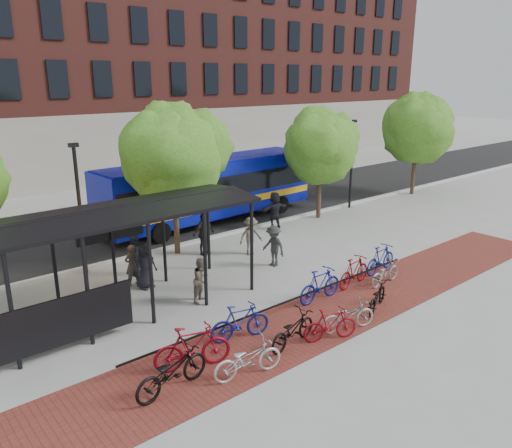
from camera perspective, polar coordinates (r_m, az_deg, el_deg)
ground at (r=21.48m, az=2.56°, el=-3.85°), size 160.00×160.00×0.00m
asphalt_street at (r=27.61m, az=-8.71°, el=0.63°), size 160.00×8.00×0.01m
curb at (r=24.39m, az=-3.79°, el=-1.21°), size 160.00×0.25×0.12m
brick_strip at (r=16.96m, az=9.07°, el=-9.83°), size 24.00×3.00×0.01m
bike_rack_rail at (r=16.66m, az=3.71°, el=-10.16°), size 12.00×0.05×0.95m
building_brick at (r=47.24m, az=-10.44°, el=19.33°), size 55.00×14.00×20.00m
bus_shelter at (r=15.99m, az=-18.11°, el=-0.56°), size 10.60×3.07×3.60m
tree_b at (r=21.31m, az=-9.33°, el=8.17°), size 5.15×4.20×6.47m
tree_c at (r=27.04m, az=7.47°, el=9.11°), size 4.66×3.80×5.92m
tree_d at (r=34.14m, az=18.02°, el=10.68°), size 5.39×4.40×6.55m
lamp_post_left at (r=20.13m, az=-19.51°, el=1.98°), size 0.35×0.20×5.12m
lamp_post_right at (r=29.57m, az=10.89°, el=7.02°), size 0.35×0.20×5.12m
bus at (r=26.46m, az=-5.25°, el=4.32°), size 12.46×3.33×3.34m
bike_0 at (r=12.87m, az=-9.62°, el=-16.23°), size 2.21×1.01×1.12m
bike_1 at (r=13.62m, az=-7.29°, el=-13.81°), size 2.15×1.25×1.25m
bike_2 at (r=13.27m, az=-0.96°, el=-15.14°), size 2.03×1.05×1.01m
bike_3 at (r=14.90m, az=-1.83°, el=-11.12°), size 1.93×0.97×1.12m
bike_4 at (r=14.65m, az=4.20°, el=-11.95°), size 1.98×0.95×1.00m
bike_5 at (r=15.02m, az=8.50°, el=-11.29°), size 1.75×1.10×1.02m
bike_6 at (r=15.68m, az=10.47°, el=-10.27°), size 1.93×1.13×0.96m
bike_7 at (r=17.41m, az=7.34°, el=-6.91°), size 1.97×0.57×1.18m
bike_8 at (r=17.17m, az=13.66°, el=-8.03°), size 1.90×1.26×0.95m
bike_9 at (r=18.82m, az=11.14°, el=-5.35°), size 1.93×0.77×1.13m
bike_10 at (r=19.30m, az=14.53°, el=-5.38°), size 1.74×0.70×0.90m
bike_11 at (r=20.31m, az=14.05°, el=-3.89°), size 1.91×0.66×1.13m
pedestrian_0 at (r=18.63m, az=-12.56°, el=-4.54°), size 0.98×0.73×1.81m
pedestrian_1 at (r=19.02m, az=-13.99°, el=-4.57°), size 0.61×0.43×1.58m
pedestrian_2 at (r=19.96m, az=-13.71°, el=-3.42°), size 1.02×1.00×1.65m
pedestrian_3 at (r=21.57m, az=-0.60°, el=-1.38°), size 1.20×0.84×1.69m
pedestrian_4 at (r=21.69m, az=-6.00°, el=-1.10°), size 1.15×0.58×1.89m
pedestrian_5 at (r=25.25m, az=2.15°, el=1.56°), size 1.81×0.67×1.92m
pedestrian_8 at (r=17.26m, az=-6.20°, el=-6.36°), size 0.95×0.87×1.58m
pedestrian_9 at (r=20.29m, az=2.02°, el=-2.54°), size 0.73×1.15×1.70m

